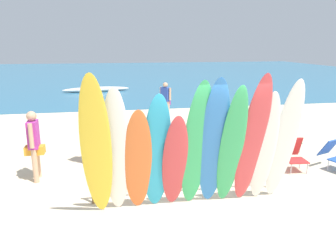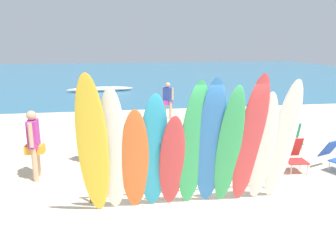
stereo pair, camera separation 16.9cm
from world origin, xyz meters
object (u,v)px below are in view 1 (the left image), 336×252
(distant_boat, at_px, (96,89))
(beachgoer_midbeach, at_px, (34,141))
(surfboard_yellow_0, at_px, (96,149))
(beachgoer_strolling, at_px, (165,98))
(surfboard_rack, at_px, (187,171))
(surfboard_white_10, at_px, (284,142))
(surfboard_green_7, at_px, (231,148))
(beach_chair_red, at_px, (334,153))
(beach_chair_blue, at_px, (294,153))
(surfboard_red_4, at_px, (175,162))
(surfboard_white_1, at_px, (116,153))
(surfboard_orange_2, at_px, (138,162))
(surfboard_white_9, at_px, (265,148))
(beach_chair_striped, at_px, (291,135))
(surfboard_teal_3, at_px, (157,154))
(beachgoer_by_water, at_px, (90,133))
(surfboard_red_8, at_px, (252,142))
(surfboard_blue_6, at_px, (214,145))
(surfboard_green_5, at_px, (196,147))

(distant_boat, bearing_deg, beachgoer_midbeach, -93.61)
(surfboard_yellow_0, bearing_deg, beachgoer_strolling, 76.02)
(surfboard_rack, bearing_deg, surfboard_white_10, -18.77)
(surfboard_green_7, relative_size, beachgoer_strolling, 1.66)
(beach_chair_red, height_order, beach_chair_blue, beach_chair_blue)
(surfboard_red_4, distance_m, surfboard_white_10, 2.21)
(surfboard_white_10, bearing_deg, surfboard_white_1, 176.80)
(surfboard_white_1, bearing_deg, beach_chair_red, 15.31)
(surfboard_orange_2, height_order, surfboard_white_9, surfboard_white_9)
(beachgoer_midbeach, bearing_deg, beach_chair_striped, -83.45)
(surfboard_orange_2, relative_size, beach_chair_striped, 2.62)
(beachgoer_midbeach, bearing_deg, beach_chair_blue, -96.29)
(surfboard_rack, relative_size, distant_boat, 0.90)
(surfboard_green_7, bearing_deg, distant_boat, 101.08)
(surfboard_teal_3, distance_m, beachgoer_by_water, 3.23)
(surfboard_rack, distance_m, surfboard_orange_2, 1.31)
(surfboard_red_4, xyz_separation_m, distant_boat, (-2.02, 16.76, -0.83))
(surfboard_red_4, bearing_deg, surfboard_orange_2, 179.86)
(beachgoer_by_water, xyz_separation_m, beachgoer_strolling, (2.92, 5.09, 0.04))
(surfboard_teal_3, relative_size, surfboard_white_9, 1.00)
(surfboard_red_8, relative_size, beach_chair_blue, 3.34)
(surfboard_blue_6, relative_size, beach_chair_striped, 3.32)
(surfboard_rack, distance_m, surfboard_green_5, 0.97)
(beachgoer_midbeach, xyz_separation_m, beach_chair_red, (7.44, -0.64, -0.55))
(surfboard_orange_2, relative_size, surfboard_white_10, 0.81)
(surfboard_teal_3, bearing_deg, distant_boat, 93.59)
(surfboard_orange_2, bearing_deg, surfboard_white_1, -174.47)
(surfboard_yellow_0, xyz_separation_m, beach_chair_red, (5.92, 1.53, -0.96))
(surfboard_red_8, bearing_deg, beach_chair_blue, 34.90)
(surfboard_red_4, xyz_separation_m, beach_chair_striped, (4.28, 3.12, -0.56))
(surfboard_blue_6, bearing_deg, surfboard_teal_3, -179.56)
(distant_boat, bearing_deg, beach_chair_blue, -70.25)
(surfboard_red_4, height_order, surfboard_white_10, surfboard_white_10)
(surfboard_white_9, height_order, beach_chair_blue, surfboard_white_9)
(beachgoer_by_water, bearing_deg, surfboard_green_7, 116.85)
(surfboard_blue_6, relative_size, beachgoer_midbeach, 1.63)
(beachgoer_strolling, xyz_separation_m, beach_chair_blue, (2.23, -6.45, -0.47))
(surfboard_white_1, height_order, beachgoer_midbeach, surfboard_white_1)
(surfboard_white_1, distance_m, surfboard_red_4, 1.13)
(surfboard_green_7, xyz_separation_m, beach_chair_striped, (3.21, 3.25, -0.82))
(surfboard_white_1, height_order, surfboard_green_7, surfboard_white_1)
(surfboard_teal_3, xyz_separation_m, beach_chair_red, (4.83, 1.37, -0.76))
(surfboard_white_1, distance_m, beach_chair_blue, 4.88)
(surfboard_white_1, distance_m, beachgoer_by_water, 3.04)
(beachgoer_midbeach, xyz_separation_m, beach_chair_blue, (6.39, -0.47, -0.53))
(beachgoer_strolling, relative_size, beach_chair_blue, 1.89)
(beachgoer_by_water, relative_size, distant_boat, 0.33)
(surfboard_red_4, distance_m, beachgoer_midbeach, 3.58)
(surfboard_white_1, relative_size, surfboard_white_9, 1.07)
(surfboard_rack, xyz_separation_m, distant_boat, (-2.40, 16.21, -0.39))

